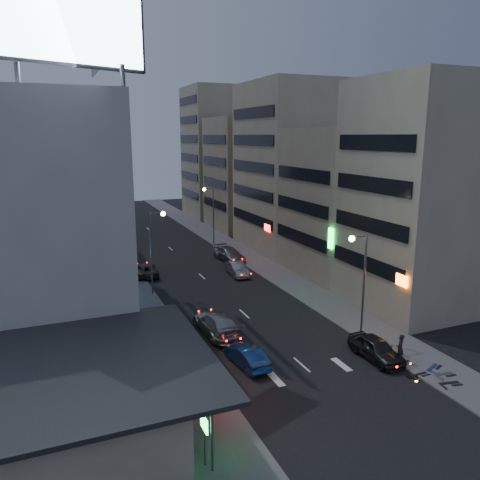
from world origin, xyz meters
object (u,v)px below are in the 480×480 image
parked_car_right_far (229,254)px  scooter_silver_b (404,350)px  scooter_silver_a (451,363)px  parked_car_left (146,270)px  road_car_blue (247,356)px  scooter_black_a (458,372)px  scooter_blue (435,355)px  scooter_black_b (426,364)px  person (400,348)px  road_car_silver (217,323)px  parked_car_right_near (376,349)px  parked_car_right_mid (237,269)px

parked_car_right_far → scooter_silver_b: size_ratio=2.77×
scooter_silver_a → scooter_silver_b: 3.09m
parked_car_left → scooter_silver_a: parked_car_left is taller
road_car_blue → scooter_silver_b: road_car_blue is taller
parked_car_left → scooter_black_a: 33.18m
scooter_blue → scooter_black_b: size_ratio=1.10×
person → scooter_black_a: 3.86m
road_car_silver → scooter_silver_a: bearing=133.8°
parked_car_right_near → scooter_black_b: bearing=-60.6°
parked_car_right_near → parked_car_left: 27.91m
scooter_silver_a → scooter_blue: bearing=10.1°
scooter_blue → road_car_blue: bearing=43.5°
person → scooter_silver_b: person is taller
parked_car_right_near → scooter_silver_a: 4.76m
parked_car_right_mid → parked_car_right_far: 6.38m
parked_car_right_mid → scooter_black_a: parked_car_right_mid is taller
scooter_silver_b → road_car_silver: bearing=44.8°
parked_car_left → road_car_blue: bearing=100.7°
parked_car_left → road_car_silver: (2.01, -17.56, 0.16)m
scooter_blue → road_car_silver: bearing=24.2°
parked_car_left → scooter_black_a: (13.45, -30.32, 0.03)m
road_car_silver → person: bearing=135.0°
scooter_silver_a → scooter_black_b: 1.65m
parked_car_right_far → scooter_silver_a: bearing=-90.4°
scooter_black_b → road_car_silver: bearing=43.2°
person → road_car_silver: bearing=-86.2°
parked_car_right_mid → road_car_blue: 20.85m
scooter_blue → scooter_black_b: (-1.39, -0.64, -0.06)m
road_car_silver → scooter_silver_b: 13.80m
scooter_blue → scooter_silver_b: size_ratio=0.99×
scooter_silver_b → parked_car_right_near: bearing=60.8°
road_car_blue → scooter_black_a: road_car_blue is taller
parked_car_left → scooter_silver_b: size_ratio=2.47×
road_car_silver → scooter_silver_b: bearing=137.5°
road_car_silver → scooter_silver_a: (11.96, -11.69, -0.13)m
parked_car_right_far → road_car_blue: 27.20m
parked_car_left → scooter_silver_b: 29.33m
person → parked_car_right_far: bearing=-131.0°
parked_car_right_mid → road_car_silver: size_ratio=0.75×
scooter_silver_a → scooter_blue: 1.28m
scooter_black_b → parked_car_right_near: bearing=30.5°
parked_car_right_far → person: 29.38m
scooter_blue → scooter_black_a: bearing=146.3°
parked_car_right_near → scooter_black_a: size_ratio=2.31×
scooter_black_a → scooter_silver_b: bearing=25.5°
parked_car_right_mid → parked_car_right_far: bearing=80.2°
parked_car_right_far → scooter_black_a: 32.98m
person → scooter_silver_a: person is taller
scooter_black_b → parked_car_right_far: bearing=2.9°
scooter_black_b → scooter_black_a: bearing=-149.6°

